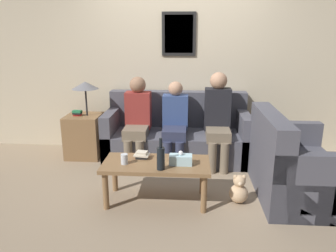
{
  "coord_description": "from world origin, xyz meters",
  "views": [
    {
      "loc": [
        0.18,
        -3.89,
        1.71
      ],
      "look_at": [
        -0.08,
        -0.16,
        0.65
      ],
      "focal_mm": 35.0,
      "sensor_mm": 36.0,
      "label": 1
    }
  ],
  "objects": [
    {
      "name": "tissue_box",
      "position": [
        0.09,
        -0.81,
        0.49
      ],
      "size": [
        0.23,
        0.12,
        0.15
      ],
      "color": "silver",
      "rests_on": "coffee_table"
    },
    {
      "name": "couch_main",
      "position": [
        0.0,
        0.51,
        0.31
      ],
      "size": [
        1.96,
        0.83,
        0.91
      ],
      "color": "#4C4C56",
      "rests_on": "ground_plane"
    },
    {
      "name": "couch_side",
      "position": [
        1.29,
        -0.53,
        0.31
      ],
      "size": [
        0.83,
        1.23,
        0.91
      ],
      "rotation": [
        0.0,
        0.0,
        1.57
      ],
      "color": "#4C4C56",
      "rests_on": "ground_plane"
    },
    {
      "name": "drinking_glass",
      "position": [
        -0.48,
        -0.84,
        0.49
      ],
      "size": [
        0.07,
        0.07,
        0.11
      ],
      "color": "silver",
      "rests_on": "coffee_table"
    },
    {
      "name": "person_left",
      "position": [
        -0.53,
        0.33,
        0.62
      ],
      "size": [
        0.34,
        0.59,
        1.15
      ],
      "color": "#756651",
      "rests_on": "ground_plane"
    },
    {
      "name": "ground_plane",
      "position": [
        0.0,
        0.0,
        0.0
      ],
      "size": [
        16.0,
        16.0,
        0.0
      ],
      "primitive_type": "plane",
      "color": "gray"
    },
    {
      "name": "teddy_bear",
      "position": [
        0.7,
        -0.75,
        0.13
      ],
      "size": [
        0.2,
        0.2,
        0.31
      ],
      "color": "tan",
      "rests_on": "ground_plane"
    },
    {
      "name": "coffee_table",
      "position": [
        -0.16,
        -0.78,
        0.37
      ],
      "size": [
        1.1,
        0.52,
        0.43
      ],
      "color": "olive",
      "rests_on": "ground_plane"
    },
    {
      "name": "person_middle",
      "position": [
        -0.02,
        0.32,
        0.59
      ],
      "size": [
        0.34,
        0.6,
        1.1
      ],
      "color": "#2D334C",
      "rests_on": "ground_plane"
    },
    {
      "name": "side_table_with_lamp",
      "position": [
        -1.31,
        0.47,
        0.37
      ],
      "size": [
        0.48,
        0.48,
        1.08
      ],
      "color": "olive",
      "rests_on": "ground_plane"
    },
    {
      "name": "wine_bottle",
      "position": [
        -0.1,
        -0.95,
        0.55
      ],
      "size": [
        0.08,
        0.08,
        0.32
      ],
      "color": "black",
      "rests_on": "coffee_table"
    },
    {
      "name": "person_right",
      "position": [
        0.54,
        0.32,
        0.66
      ],
      "size": [
        0.34,
        0.6,
        1.22
      ],
      "color": "#756651",
      "rests_on": "ground_plane"
    },
    {
      "name": "wall_back",
      "position": [
        0.0,
        0.94,
        1.3
      ],
      "size": [
        9.0,
        0.08,
        2.6
      ],
      "color": "beige",
      "rests_on": "ground_plane"
    },
    {
      "name": "book_stack",
      "position": [
        -0.32,
        -0.67,
        0.47
      ],
      "size": [
        0.17,
        0.13,
        0.08
      ],
      "color": "black",
      "rests_on": "coffee_table"
    }
  ]
}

